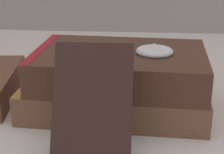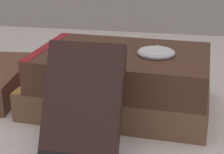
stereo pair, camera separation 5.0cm
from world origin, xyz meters
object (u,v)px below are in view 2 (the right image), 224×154
object	(u,v)px
book_flat_bottom	(114,94)
book_leaning_front	(82,108)
reading_glasses	(98,66)
book_flat_top	(118,67)
pocket_watch	(156,53)

from	to	relation	value
book_flat_bottom	book_leaning_front	size ratio (longest dim) A/B	2.06
book_leaning_front	reading_glasses	bearing A→B (deg)	99.84
book_flat_top	book_leaning_front	size ratio (longest dim) A/B	1.91
book_leaning_front	reading_glasses	size ratio (longest dim) A/B	1.18
pocket_watch	reading_glasses	xyz separation A→B (m)	(-0.11, 0.17, -0.08)
book_flat_bottom	book_leaning_front	bearing A→B (deg)	-91.30
reading_glasses	book_flat_top	bearing A→B (deg)	-88.05
book_leaning_front	book_flat_top	bearing A→B (deg)	82.92
pocket_watch	reading_glasses	size ratio (longest dim) A/B	0.50
book_flat_top	book_leaning_front	world-z (taller)	book_leaning_front
book_flat_bottom	book_flat_top	xyz separation A→B (m)	(0.01, -0.00, 0.04)
book_flat_top	reading_glasses	bearing A→B (deg)	115.22
book_leaning_front	reading_glasses	distance (m)	0.29
book_flat_bottom	pocket_watch	bearing A→B (deg)	-7.71
book_flat_top	reading_glasses	xyz separation A→B (m)	(-0.06, 0.16, -0.06)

